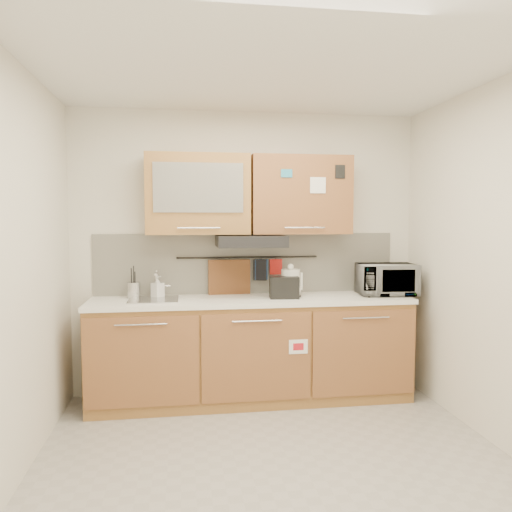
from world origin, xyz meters
name	(u,v)px	position (x,y,z in m)	size (l,w,h in m)	color
floor	(276,464)	(0.00, 0.00, 0.00)	(3.20, 3.20, 0.00)	#9E9993
ceiling	(278,60)	(0.00, 0.00, 2.60)	(3.20, 3.20, 0.00)	white
wall_back	(247,253)	(0.00, 1.50, 1.30)	(3.20, 3.20, 0.00)	silver
wall_left	(13,272)	(-1.60, 0.00, 1.30)	(3.00, 3.00, 0.00)	silver
wall_right	(506,265)	(1.60, 0.00, 1.30)	(3.00, 3.00, 0.00)	silver
base_cabinet	(252,355)	(0.00, 1.19, 0.41)	(2.80, 0.64, 0.88)	#AB7B3C
countertop	(252,300)	(0.00, 1.19, 0.90)	(2.82, 0.62, 0.04)	white
backsplash	(247,263)	(0.00, 1.49, 1.20)	(2.80, 0.02, 0.56)	silver
upper_cabinets	(249,195)	(0.00, 1.32, 1.83)	(1.82, 0.37, 0.70)	#AB7B3C
range_hood	(251,241)	(0.00, 1.25, 1.42)	(0.60, 0.46, 0.10)	black
sink	(154,299)	(-0.85, 1.21, 0.92)	(0.42, 0.40, 0.26)	silver
utensil_rail	(248,257)	(0.00, 1.45, 1.26)	(0.02, 0.02, 1.30)	black
utensil_crock	(134,290)	(-1.03, 1.32, 0.99)	(0.15, 0.15, 0.29)	#B5B5B9
kettle	(291,283)	(0.36, 1.22, 1.04)	(0.22, 0.21, 0.30)	silver
toaster	(284,287)	(0.28, 1.13, 1.02)	(0.26, 0.17, 0.19)	black
microwave	(387,279)	(1.25, 1.19, 1.06)	(0.51, 0.35, 0.28)	#999999
soap_bottle	(158,287)	(-0.82, 1.33, 1.02)	(0.09, 0.09, 0.19)	#999999
cutting_board	(229,286)	(-0.17, 1.44, 1.00)	(0.39, 0.03, 0.48)	brown
oven_mitt	(261,269)	(0.13, 1.44, 1.15)	(0.11, 0.03, 0.19)	#214F98
dark_pouch	(260,270)	(0.11, 1.44, 1.14)	(0.12, 0.04, 0.20)	black
pot_holder	(276,267)	(0.26, 1.44, 1.17)	(0.12, 0.02, 0.14)	red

